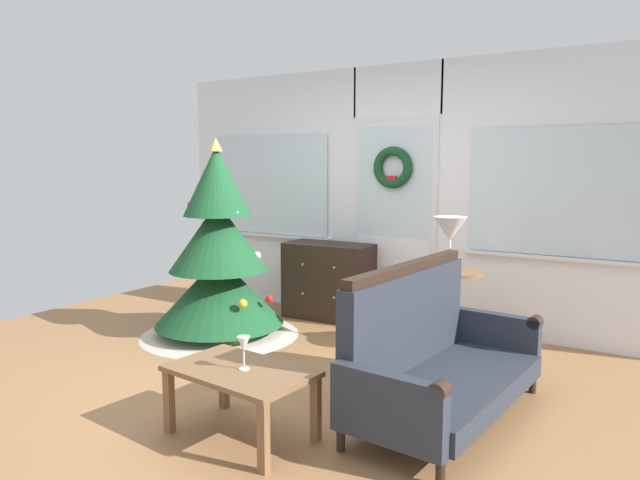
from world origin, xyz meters
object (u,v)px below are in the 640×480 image
table_lamp (450,235)px  dresser_cabinet (329,281)px  christmas_tree (219,266)px  side_table (453,295)px  settee_sofa (433,357)px  wine_glass (244,346)px  coffee_table (241,379)px  gift_box (234,333)px

table_lamp → dresser_cabinet: bearing=164.5°
christmas_tree → table_lamp: 2.10m
table_lamp → side_table: bearing=-33.7°
settee_sofa → table_lamp: table_lamp is taller
wine_glass → dresser_cabinet: bearing=110.3°
settee_sofa → wine_glass: 1.21m
coffee_table → wine_glass: wine_glass is taller
table_lamp → gift_box: 2.06m
settee_sofa → coffee_table: 1.21m
dresser_cabinet → coffee_table: dresser_cabinet is taller
christmas_tree → coffee_table: bearing=-45.3°
settee_sofa → coffee_table: size_ratio=1.87×
dresser_cabinet → settee_sofa: settee_sofa is taller
table_lamp → coffee_table: 2.29m
settee_sofa → table_lamp: bearing=105.2°
dresser_cabinet → table_lamp: (1.41, -0.39, 0.61)m
settee_sofa → side_table: bearing=103.1°
wine_glass → side_table: bearing=75.9°
table_lamp → wine_glass: (-0.47, -2.14, -0.44)m
christmas_tree → dresser_cabinet: bearing=61.5°
coffee_table → dresser_cabinet: bearing=109.8°
dresser_cabinet → coffee_table: bearing=-70.2°
coffee_table → gift_box: bearing=131.4°
side_table → coffee_table: bearing=-104.8°
christmas_tree → settee_sofa: size_ratio=1.10×
settee_sofa → wine_glass: bearing=-132.8°
christmas_tree → settee_sofa: 2.41m
christmas_tree → table_lamp: size_ratio=4.13×
christmas_tree → table_lamp: (1.97, 0.65, 0.35)m
christmas_tree → gift_box: bearing=-27.9°
dresser_cabinet → table_lamp: size_ratio=2.08×
settee_sofa → table_lamp: size_ratio=3.77×
side_table → gift_box: size_ratio=3.61×
side_table → table_lamp: table_lamp is taller
side_table → wine_glass: size_ratio=3.65×
side_table → gift_box: (-1.73, -0.77, -0.41)m
side_table → table_lamp: 0.50m
gift_box → coffee_table: bearing=-48.6°
dresser_cabinet → coffee_table: (0.91, -2.53, -0.04)m
christmas_tree → wine_glass: (1.50, -1.49, -0.09)m
dresser_cabinet → table_lamp: table_lamp is taller
gift_box → wine_glass: bearing=-48.0°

